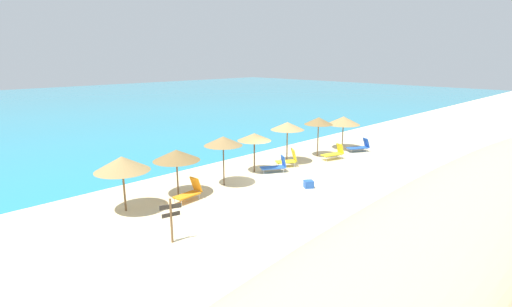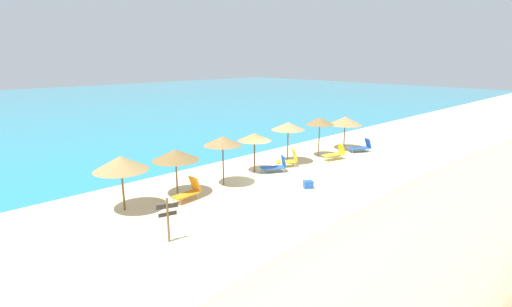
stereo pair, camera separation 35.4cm
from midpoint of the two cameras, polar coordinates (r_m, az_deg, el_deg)
name	(u,v)px [view 2 (the right image)]	position (r m, az deg, el deg)	size (l,w,h in m)	color
ground_plane	(278,179)	(22.94, 3.75, -3.80)	(160.00, 160.00, 0.00)	beige
sea_water	(42,109)	(61.59, -28.68, 5.80)	(160.00, 77.81, 0.01)	teal
dune_ridge	(465,214)	(17.07, 28.84, -7.80)	(42.01, 5.67, 2.35)	#C9B586
beach_umbrella_0	(121,163)	(18.74, -18.69, -1.36)	(2.51, 2.51, 2.62)	brown
beach_umbrella_1	(176,155)	(20.20, -11.22, -0.21)	(2.40, 2.40, 2.42)	brown
beach_umbrella_2	(223,141)	(21.34, -4.43, 1.85)	(2.12, 2.12, 2.78)	brown
beach_umbrella_3	(254,137)	(23.82, 0.20, 2.43)	(2.09, 2.09, 2.46)	brown
beach_umbrella_4	(288,126)	(25.98, 5.12, 4.01)	(2.24, 2.24, 2.78)	brown
beach_umbrella_5	(320,121)	(27.92, 9.68, 4.70)	(2.02, 2.02, 2.84)	brown
beach_umbrella_6	(345,121)	(30.67, 13.26, 4.69)	(2.56, 2.56, 2.55)	brown
lounge_chair_0	(335,153)	(27.73, 11.89, 0.05)	(1.72, 1.02, 1.06)	yellow
lounge_chair_1	(189,191)	(19.82, -9.31, -5.48)	(1.52, 0.76, 1.12)	orange
lounge_chair_2	(361,147)	(30.42, 15.51, 0.96)	(1.79, 1.40, 1.02)	blue
lounge_chair_3	(289,159)	(25.47, 5.26, -0.88)	(1.47, 1.27, 1.17)	yellow
lounge_chair_4	(276,166)	(24.23, 3.35, -1.81)	(1.67, 1.35, 1.04)	blue
wooden_signpost	(168,216)	(15.43, -12.15, -8.94)	(0.79, 0.35, 1.80)	brown
cooler_box	(308,184)	(21.57, 8.10, -4.50)	(0.49, 0.43, 0.41)	blue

